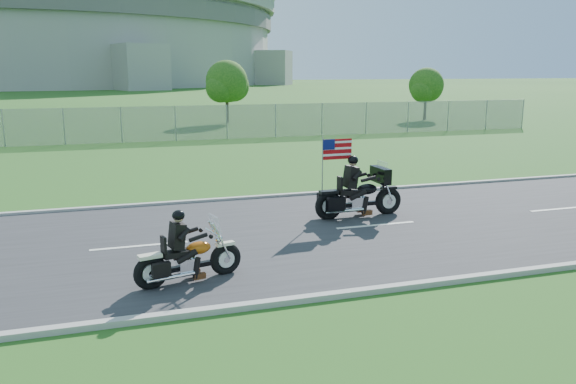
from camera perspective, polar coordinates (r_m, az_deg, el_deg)
name	(u,v)px	position (r m, az deg, el deg)	size (l,w,h in m)	color
ground	(225,240)	(13.66, -6.42, -4.88)	(420.00, 420.00, 0.00)	#1E4B17
road	(225,239)	(13.66, -6.42, -4.80)	(120.00, 8.00, 0.04)	#28282B
curb_north	(200,201)	(17.51, -8.94, -0.94)	(120.00, 0.18, 0.12)	#9E9B93
curb_south	(269,304)	(9.94, -1.90, -11.26)	(120.00, 0.18, 0.12)	#9E9B93
fence	(64,126)	(33.08, -21.80, 6.21)	(60.00, 0.03, 2.00)	gray
stadium	(44,29)	(184.05, -23.51, 14.95)	(140.40, 140.40, 29.20)	#A3A099
tree_fence_near	(227,84)	(43.71, -6.20, 10.88)	(3.52, 3.28, 4.75)	#382316
tree_fence_far	(426,87)	(47.63, 13.87, 10.31)	(3.08, 2.87, 4.20)	#382316
motorcycle_lead	(187,260)	(10.97, -10.18, -6.77)	(2.15, 0.87, 1.47)	black
motorcycle_follow	(359,196)	(15.60, 7.20, -0.46)	(2.62, 0.86, 2.18)	black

